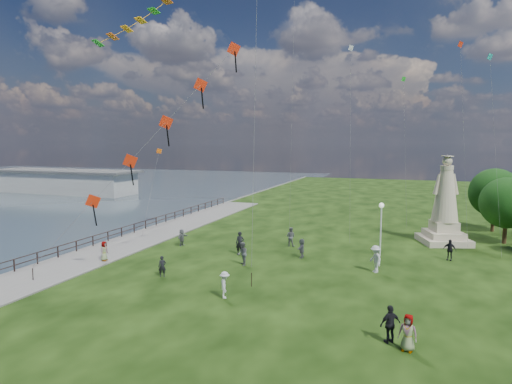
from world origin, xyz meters
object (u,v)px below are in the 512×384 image
at_px(person_9, 450,250).
at_px(person_11, 302,248).
at_px(statue, 445,211).
at_px(person_2, 225,285).
at_px(person_1, 242,254).
at_px(person_0, 162,266).
at_px(person_4, 408,333).
at_px(person_3, 390,324).
at_px(person_5, 182,237).
at_px(person_8, 375,259).
at_px(lamppost, 381,218).
at_px(pier_pavilion, 65,181).
at_px(person_10, 104,252).
at_px(person_6, 240,243).
at_px(person_7, 291,237).

xyz_separation_m(person_9, person_11, (-11.08, -3.18, -0.06)).
bearing_deg(statue, person_2, -142.69).
xyz_separation_m(statue, person_1, (-14.72, -12.87, -2.15)).
distance_m(person_0, person_4, 16.83).
relative_size(person_3, person_9, 1.07).
distance_m(person_2, person_9, 18.90).
relative_size(person_0, person_3, 0.81).
relative_size(person_5, person_9, 0.90).
bearing_deg(person_8, person_4, -22.53).
distance_m(person_8, person_9, 7.40).
bearing_deg(lamppost, pier_pavilion, 154.50).
bearing_deg(person_2, person_10, 46.61).
distance_m(person_1, person_8, 9.66).
distance_m(lamppost, person_5, 17.25).
bearing_deg(pier_pavilion, person_3, -35.77).
bearing_deg(person_4, person_10, 175.38).
height_order(person_6, person_10, person_6).
height_order(pier_pavilion, person_1, pier_pavilion).
distance_m(person_4, person_7, 19.61).
height_order(person_8, person_10, person_8).
bearing_deg(person_8, person_2, -77.75).
relative_size(person_1, person_10, 1.16).
xyz_separation_m(person_2, person_8, (8.01, 8.25, 0.17)).
bearing_deg(person_8, pier_pavilion, -152.69).
relative_size(person_2, person_11, 1.03).
xyz_separation_m(person_3, person_7, (-9.18, 16.35, -0.04)).
height_order(person_1, person_9, person_1).
bearing_deg(person_3, person_2, -52.82).
height_order(person_1, person_2, person_1).
bearing_deg(person_10, person_4, -112.69).
distance_m(statue, person_9, 6.45).
distance_m(person_1, person_9, 16.24).
height_order(statue, person_8, statue).
xyz_separation_m(pier_pavilion, lamppost, (59.74, -28.49, 1.31)).
bearing_deg(person_5, person_0, -154.55).
xyz_separation_m(person_0, person_10, (-6.22, 1.67, 0.03)).
relative_size(pier_pavilion, person_3, 16.80).
height_order(person_0, person_7, person_7).
height_order(person_0, person_6, person_6).
relative_size(person_2, person_10, 1.05).
height_order(person_3, person_6, person_6).
distance_m(statue, person_0, 25.72).
distance_m(person_7, person_11, 3.86).
xyz_separation_m(person_8, person_9, (5.22, 5.25, -0.14)).
relative_size(person_3, person_6, 0.93).
height_order(pier_pavilion, statue, statue).
bearing_deg(person_7, person_6, 60.32).
distance_m(person_2, person_11, 10.54).
distance_m(person_7, person_8, 9.45).
xyz_separation_m(person_0, person_5, (-3.21, 8.35, 0.02)).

